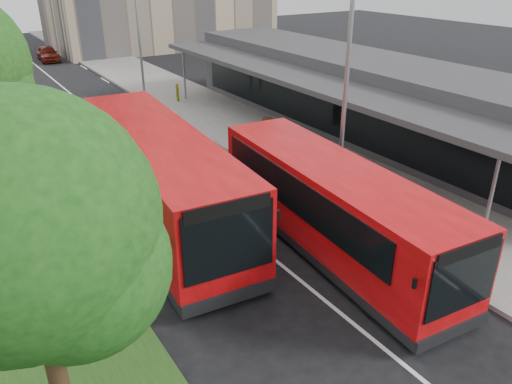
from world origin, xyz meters
The scene contains 14 objects.
ground centered at (0.00, 0.00, 0.00)m, with size 120.00×120.00×0.00m, color black.
pavement centered at (6.00, 20.00, 0.07)m, with size 5.00×80.00×0.15m, color slate.
lane_centre_line centered at (0.00, 15.00, 0.01)m, with size 0.12×70.00×0.01m, color silver.
kerb_dashes centered at (3.30, 19.00, 0.01)m, with size 0.12×56.00×0.01m.
station_building centered at (10.86, 8.00, 2.04)m, with size 7.70×26.00×4.00m.
tree_near centered at (-7.01, -2.95, 4.50)m, with size 4.37×4.37×6.97m.
lamp_post_near centered at (4.12, 2.00, 4.72)m, with size 1.44×0.28×8.00m.
lamp_post_far centered at (4.12, 22.00, 4.72)m, with size 1.44×0.28×8.00m.
bus_main centered at (1.89, -0.27, 1.48)m, with size 3.39×10.36×2.88m.
bus_second centered at (-1.92, 4.44, 1.69)m, with size 3.93×11.84×3.30m.
litter_bin centered at (6.08, 9.62, 0.66)m, with size 0.57×0.57×1.03m, color #332114.
bollard centered at (5.25, 18.78, 0.70)m, with size 0.18×0.18×1.11m, color yellow.
car_near centered at (1.43, 38.62, 0.68)m, with size 1.60×3.98×1.36m, color #58140C.
car_far centered at (-1.54, 44.03, 0.63)m, with size 1.33×3.80×1.25m, color navy.
Camera 1 is at (-7.62, -10.71, 8.56)m, focal length 35.00 mm.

